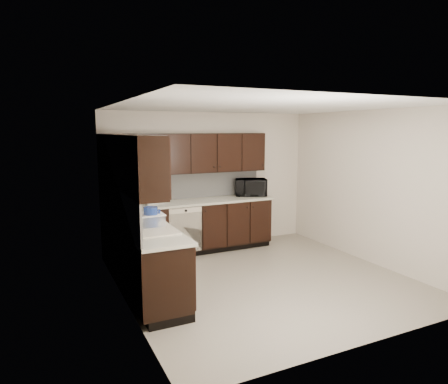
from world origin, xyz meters
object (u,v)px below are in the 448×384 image
(microwave, at_px, (251,187))
(storage_bin, at_px, (146,221))
(toaster_oven, at_px, (154,198))
(blue_pitcher, at_px, (151,217))
(sink, at_px, (151,234))

(microwave, height_order, storage_bin, microwave)
(microwave, xyz_separation_m, storage_bin, (-2.46, -1.62, -0.08))
(toaster_oven, height_order, blue_pitcher, blue_pitcher)
(sink, bearing_deg, blue_pitcher, 71.91)
(sink, xyz_separation_m, microwave, (2.43, 1.77, 0.22))
(toaster_oven, relative_size, blue_pitcher, 1.17)
(toaster_oven, relative_size, storage_bin, 0.73)
(toaster_oven, bearing_deg, sink, -114.19)
(sink, relative_size, storage_bin, 1.91)
(microwave, bearing_deg, blue_pitcher, -121.69)
(sink, distance_m, blue_pitcher, 0.22)
(sink, height_order, blue_pitcher, blue_pitcher)
(storage_bin, distance_m, blue_pitcher, 0.09)
(microwave, bearing_deg, storage_bin, -123.10)
(storage_bin, height_order, blue_pitcher, blue_pitcher)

